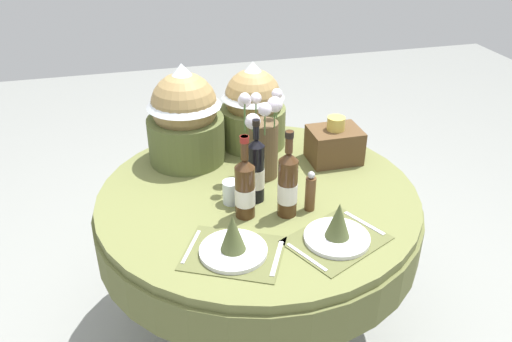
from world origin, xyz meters
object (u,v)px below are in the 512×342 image
(gift_tub_back_centre, at_px, (253,103))
(woven_basket_side_right, at_px, (334,144))
(place_setting_left, at_px, (233,243))
(gift_tub_back_left, at_px, (185,112))
(wine_bottle_left, at_px, (288,184))
(pepper_mill, at_px, (310,192))
(wine_bottle_centre, at_px, (256,170))
(dining_table, at_px, (258,218))
(place_setting_right, at_px, (338,230))
(wine_bottle_right, at_px, (245,188))
(flower_vase, at_px, (263,140))
(tumbler_near_left, at_px, (231,192))

(gift_tub_back_centre, height_order, woven_basket_side_right, gift_tub_back_centre)
(place_setting_left, bearing_deg, gift_tub_back_left, 94.43)
(wine_bottle_left, xyz_separation_m, pepper_mill, (0.10, 0.01, -0.06))
(wine_bottle_centre, bearing_deg, woven_basket_side_right, 29.00)
(wine_bottle_left, bearing_deg, dining_table, 109.74)
(woven_basket_side_right, bearing_deg, dining_table, -156.11)
(place_setting_right, xyz_separation_m, wine_bottle_right, (-0.28, 0.24, 0.08))
(flower_vase, bearing_deg, dining_table, -113.41)
(place_setting_left, xyz_separation_m, wine_bottle_right, (0.09, 0.22, 0.08))
(flower_vase, height_order, gift_tub_back_left, gift_tub_back_left)
(place_setting_right, relative_size, gift_tub_back_left, 0.91)
(place_setting_right, relative_size, wine_bottle_right, 1.23)
(wine_bottle_left, height_order, gift_tub_back_left, gift_tub_back_left)
(wine_bottle_centre, bearing_deg, place_setting_right, -57.45)
(place_setting_right, bearing_deg, woven_basket_side_right, 69.40)
(wine_bottle_centre, distance_m, gift_tub_back_centre, 0.51)
(pepper_mill, height_order, gift_tub_back_left, gift_tub_back_left)
(tumbler_near_left, bearing_deg, wine_bottle_centre, -3.19)
(dining_table, relative_size, gift_tub_back_left, 2.97)
(place_setting_right, xyz_separation_m, tumbler_near_left, (-0.32, 0.34, 0.00))
(wine_bottle_right, height_order, gift_tub_back_left, gift_tub_back_left)
(wine_bottle_left, height_order, wine_bottle_centre, same)
(place_setting_left, xyz_separation_m, woven_basket_side_right, (0.60, 0.56, 0.04))
(pepper_mill, bearing_deg, gift_tub_back_left, 127.06)
(wine_bottle_centre, height_order, wine_bottle_right, wine_bottle_centre)
(gift_tub_back_centre, bearing_deg, gift_tub_back_left, -166.95)
(flower_vase, height_order, wine_bottle_left, flower_vase)
(pepper_mill, distance_m, gift_tub_back_left, 0.70)
(wine_bottle_centre, relative_size, pepper_mill, 2.07)
(gift_tub_back_left, relative_size, gift_tub_back_centre, 1.10)
(place_setting_left, distance_m, gift_tub_back_centre, 0.88)
(wine_bottle_left, bearing_deg, gift_tub_back_centre, 88.01)
(place_setting_right, relative_size, wine_bottle_left, 1.18)
(tumbler_near_left, xyz_separation_m, woven_basket_side_right, (0.53, 0.23, 0.04))
(flower_vase, bearing_deg, tumbler_near_left, -136.19)
(gift_tub_back_left, bearing_deg, flower_vase, -39.92)
(wine_bottle_left, xyz_separation_m, woven_basket_side_right, (0.34, 0.37, -0.05))
(dining_table, xyz_separation_m, wine_bottle_right, (-0.09, -0.16, 0.26))
(wine_bottle_left, bearing_deg, place_setting_right, -59.04)
(place_setting_left, height_order, woven_basket_side_right, woven_basket_side_right)
(wine_bottle_left, distance_m, woven_basket_side_right, 0.51)
(wine_bottle_right, height_order, woven_basket_side_right, wine_bottle_right)
(wine_bottle_right, height_order, tumbler_near_left, wine_bottle_right)
(place_setting_left, xyz_separation_m, gift_tub_back_left, (-0.06, 0.74, 0.19))
(wine_bottle_left, distance_m, gift_tub_back_centre, 0.63)
(place_setting_left, height_order, wine_bottle_right, wine_bottle_right)
(dining_table, distance_m, place_setting_right, 0.48)
(place_setting_left, height_order, gift_tub_back_left, gift_tub_back_left)
(dining_table, relative_size, flower_vase, 3.24)
(tumbler_near_left, bearing_deg, wine_bottle_left, -35.05)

